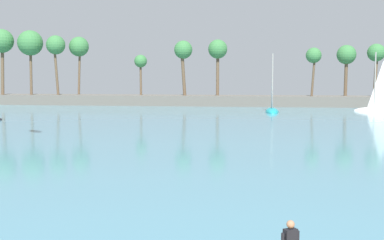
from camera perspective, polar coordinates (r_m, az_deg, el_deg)
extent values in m
cube|color=teal|center=(71.25, 4.05, 0.70)|extent=(220.00, 115.18, 0.06)
cube|color=#605B54|center=(88.73, 4.76, 2.11)|extent=(101.49, 6.00, 1.80)
cylinder|color=brown|center=(94.33, -14.65, 5.33)|extent=(0.90, 0.59, 8.72)
sphere|color=#38753D|center=(94.47, -14.71, 7.97)|extent=(3.32, 3.32, 3.32)
cylinder|color=brown|center=(88.53, -0.96, 5.21)|extent=(0.98, 0.95, 7.78)
sphere|color=#38753D|center=(88.62, -0.96, 7.71)|extent=(3.09, 3.09, 3.09)
cylinder|color=brown|center=(95.64, -12.24, 5.31)|extent=(0.61, 0.81, 8.53)
sphere|color=#38753D|center=(95.77, -12.29, 7.86)|extent=(3.52, 3.52, 3.52)
cylinder|color=brown|center=(89.11, 2.83, 5.24)|extent=(0.53, 0.61, 7.88)
sphere|color=#38753D|center=(89.21, 2.84, 7.77)|extent=(3.25, 3.25, 3.25)
cylinder|color=brown|center=(90.51, 19.47, 4.72)|extent=(0.73, 0.56, 7.14)
sphere|color=#38753D|center=(90.58, 19.54, 6.98)|extent=(2.90, 2.90, 2.90)
cylinder|color=brown|center=(90.81, -5.64, 4.59)|extent=(0.45, 0.53, 5.88)
sphere|color=#38753D|center=(90.84, -5.65, 6.44)|extent=(2.20, 2.20, 2.20)
cylinder|color=brown|center=(90.86, 16.51, 4.72)|extent=(0.56, 0.91, 6.88)
sphere|color=#38753D|center=(90.92, 16.56, 6.88)|extent=(3.22, 3.22, 3.22)
cylinder|color=brown|center=(98.14, -20.05, 5.38)|extent=(0.60, 0.92, 9.47)
sphere|color=#38753D|center=(98.30, -20.13, 8.14)|extent=(4.17, 4.17, 4.17)
cylinder|color=brown|center=(96.57, -17.24, 5.37)|extent=(0.52, 0.75, 9.11)
sphere|color=#38753D|center=(96.73, -17.31, 8.06)|extent=(4.44, 4.44, 4.44)
cylinder|color=brown|center=(87.84, 13.14, 4.74)|extent=(0.73, 0.72, 6.71)
sphere|color=#38753D|center=(87.89, 13.18, 6.91)|extent=(2.55, 2.55, 2.55)
cube|color=black|center=(13.85, 10.72, -12.79)|extent=(0.39, 0.35, 0.58)
sphere|color=#9E7051|center=(13.73, 10.75, -11.16)|extent=(0.21, 0.21, 0.21)
cylinder|color=black|center=(13.99, 11.50, -12.79)|extent=(0.09, 0.09, 0.50)
ellipsoid|color=teal|center=(74.22, 8.75, 0.85)|extent=(2.01, 6.16, 1.22)
cylinder|color=gray|center=(73.73, 8.81, 4.27)|extent=(0.18, 0.18, 7.64)
pyramid|color=silver|center=(74.78, 8.77, 3.84)|extent=(0.26, 2.75, 6.49)
ellipsoid|color=white|center=(79.49, 19.55, 0.89)|extent=(6.55, 3.24, 1.26)
cylinder|color=gray|center=(79.32, 19.42, 4.19)|extent=(0.19, 0.19, 7.87)
pyramid|color=white|center=(79.31, 20.18, 3.74)|extent=(2.80, 0.81, 6.69)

